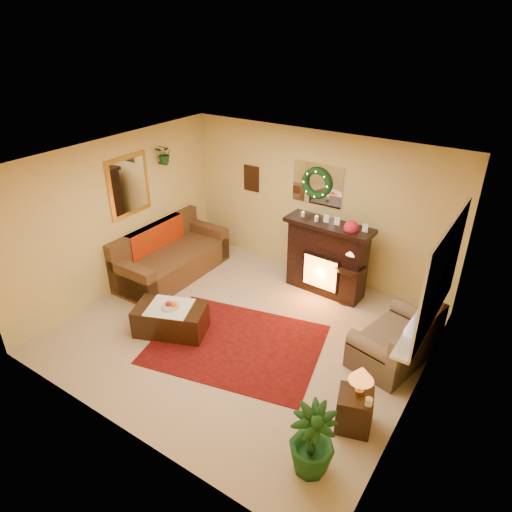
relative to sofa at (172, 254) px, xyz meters
The scene contains 31 objects.
floor 2.20m from the sofa, 18.78° to the right, with size 5.00×5.00×0.00m, color beige.
ceiling 3.06m from the sofa, 18.78° to the right, with size 5.00×5.00×0.00m, color white.
wall_back 2.71m from the sofa, 37.34° to the left, with size 5.00×5.00×0.00m, color #EFD88C.
wall_front 3.69m from the sofa, 55.28° to the right, with size 5.00×5.00×0.00m, color #EFD88C.
wall_left 1.20m from the sofa, 123.55° to the right, with size 4.50×4.50×0.00m, color #EFD88C.
wall_right 4.67m from the sofa, ahead, with size 4.50×4.50×0.00m, color #EFD88C.
area_rug 2.37m from the sofa, 24.83° to the right, with size 2.39×1.79×0.01m, color maroon.
sofa is the anchor object (origin of this frame).
red_throw 0.15m from the sofa, 111.78° to the left, with size 0.79×1.29×0.02m, color #B83419.
fireplace 2.75m from the sofa, 22.81° to the left, with size 1.31×0.42×1.20m, color black.
poinsettia 3.21m from the sofa, 19.04° to the left, with size 0.24×0.24×0.24m, color red.
mantel_candle_a 2.45m from the sofa, 27.45° to the left, with size 0.06×0.06×0.18m, color white.
mantel_candle_b 2.66m from the sofa, 23.44° to the left, with size 0.07×0.07×0.20m, color silver.
mantel_mirror 2.85m from the sofa, 36.98° to the left, with size 0.92×0.02×0.72m, color white.
wreath 2.84m from the sofa, 36.26° to the left, with size 0.55×0.55×0.11m, color #194719.
wall_art 2.02m from the sofa, 65.81° to the left, with size 0.32×0.03×0.48m, color #381E11.
gold_mirror 1.45m from the sofa, 138.18° to the right, with size 0.03×0.84×1.00m, color gold.
hanging_plant 1.61m from the sofa, 130.09° to the left, with size 0.33×0.28×0.36m, color #194719.
loveseat 4.10m from the sofa, ahead, with size 0.75×1.30×0.75m, color gray.
window_frame 4.66m from the sofa, ahead, with size 0.03×1.86×1.36m, color white.
window_glass 4.65m from the sofa, ahead, with size 0.02×1.70×1.22m, color black.
window_sill 4.44m from the sofa, ahead, with size 0.22×1.86×0.04m, color white.
mini_tree 4.47m from the sofa, ahead, with size 0.18×0.18×0.27m, color silver.
sill_plant 4.50m from the sofa, ahead, with size 0.26×0.21×0.47m, color #20451B.
side_table_round 3.15m from the sofa, 17.85° to the left, with size 0.51×0.51×0.67m, color #3A2316.
lamp_cream 3.20m from the sofa, 17.60° to the left, with size 0.30×0.30×0.46m, color #FFCE90.
end_table_square 4.36m from the sofa, 19.22° to the right, with size 0.39×0.39×0.48m, color black.
lamp_tiffany 4.37m from the sofa, 18.68° to the right, with size 0.28×0.28×0.42m, color orange.
coffee_table 1.71m from the sofa, 48.35° to the right, with size 1.04×0.57×0.44m, color #48211A.
fruit_bowl 1.72m from the sofa, 47.70° to the right, with size 0.27×0.27×0.06m, color beige.
floor_palm 4.54m from the sofa, 29.17° to the right, with size 1.43×1.43×2.55m, color #113617.
Camera 1 is at (3.22, -4.50, 4.25)m, focal length 32.00 mm.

